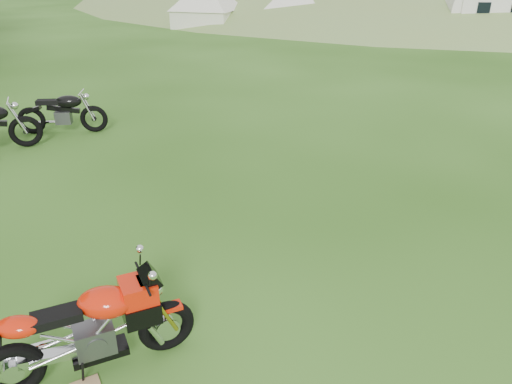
{
  "coord_description": "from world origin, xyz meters",
  "views": [
    {
      "loc": [
        0.08,
        -5.24,
        3.29
      ],
      "look_at": [
        0.39,
        0.4,
        0.62
      ],
      "focal_mm": 35.0,
      "sensor_mm": 36.0,
      "label": 1
    }
  ],
  "objects_px": {
    "vintage_moto_d": "(62,111)",
    "tent_right": "(388,2)",
    "sport_motorcycle": "(90,323)",
    "caravan": "(495,15)",
    "tent_left": "(207,2)",
    "tent_mid": "(294,1)"
  },
  "relations": [
    {
      "from": "sport_motorcycle",
      "to": "tent_mid",
      "type": "bearing_deg",
      "value": 57.03
    },
    {
      "from": "sport_motorcycle",
      "to": "vintage_moto_d",
      "type": "height_order",
      "value": "sport_motorcycle"
    },
    {
      "from": "vintage_moto_d",
      "to": "tent_right",
      "type": "height_order",
      "value": "tent_right"
    },
    {
      "from": "tent_left",
      "to": "caravan",
      "type": "relative_size",
      "value": 0.68
    },
    {
      "from": "tent_mid",
      "to": "tent_right",
      "type": "distance_m",
      "value": 5.02
    },
    {
      "from": "tent_left",
      "to": "caravan",
      "type": "height_order",
      "value": "tent_left"
    },
    {
      "from": "tent_right",
      "to": "tent_mid",
      "type": "bearing_deg",
      "value": -179.79
    },
    {
      "from": "sport_motorcycle",
      "to": "caravan",
      "type": "height_order",
      "value": "caravan"
    },
    {
      "from": "sport_motorcycle",
      "to": "tent_right",
      "type": "xyz_separation_m",
      "value": [
        9.6,
        24.05,
        0.61
      ]
    },
    {
      "from": "tent_right",
      "to": "caravan",
      "type": "height_order",
      "value": "tent_right"
    },
    {
      "from": "vintage_moto_d",
      "to": "tent_right",
      "type": "xyz_separation_m",
      "value": [
        11.79,
        17.41,
        0.66
      ]
    },
    {
      "from": "tent_right",
      "to": "caravan",
      "type": "relative_size",
      "value": 0.62
    },
    {
      "from": "tent_left",
      "to": "sport_motorcycle",
      "type": "bearing_deg",
      "value": -70.39
    },
    {
      "from": "caravan",
      "to": "tent_right",
      "type": "bearing_deg",
      "value": 134.81
    },
    {
      "from": "tent_mid",
      "to": "tent_right",
      "type": "xyz_separation_m",
      "value": [
        5.0,
        0.46,
        -0.1
      ]
    },
    {
      "from": "tent_mid",
      "to": "tent_right",
      "type": "height_order",
      "value": "tent_mid"
    },
    {
      "from": "sport_motorcycle",
      "to": "caravan",
      "type": "xyz_separation_m",
      "value": [
        13.01,
        19.28,
        0.46
      ]
    },
    {
      "from": "tent_left",
      "to": "tent_right",
      "type": "xyz_separation_m",
      "value": [
        9.44,
        0.44,
        -0.11
      ]
    },
    {
      "from": "sport_motorcycle",
      "to": "tent_left",
      "type": "distance_m",
      "value": 23.62
    },
    {
      "from": "tent_left",
      "to": "tent_mid",
      "type": "xyz_separation_m",
      "value": [
        4.45,
        -0.02,
        -0.01
      ]
    },
    {
      "from": "caravan",
      "to": "vintage_moto_d",
      "type": "bearing_deg",
      "value": -130.98
    },
    {
      "from": "sport_motorcycle",
      "to": "tent_left",
      "type": "relative_size",
      "value": 0.6
    }
  ]
}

